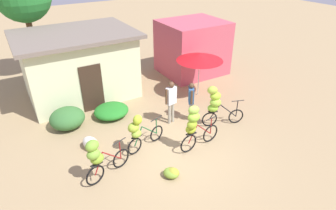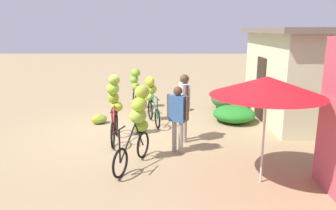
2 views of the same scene
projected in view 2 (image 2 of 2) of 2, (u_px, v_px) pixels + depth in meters
name	position (u px, v px, depth m)	size (l,w,h in m)	color
ground_plane	(123.00, 132.00, 9.22)	(60.00, 60.00, 0.00)	#9B825C
building_low	(315.00, 74.00, 10.26)	(5.02, 3.88, 2.92)	beige
hedge_bush_front_left	(228.00, 98.00, 11.81)	(1.31, 1.25, 0.80)	#356A31
hedge_bush_front_right	(234.00, 114.00, 10.18)	(1.40, 1.32, 0.50)	#247825
market_umbrella	(267.00, 86.00, 5.75)	(2.07, 2.07, 2.06)	beige
bicycle_leftmost	(136.00, 85.00, 11.62)	(1.56, 0.62, 1.49)	black
bicycle_near_pile	(151.00, 96.00, 10.08)	(1.58, 0.57, 1.44)	black
bicycle_center_loaded	(114.00, 102.00, 8.48)	(1.67, 0.48, 1.72)	black
bicycle_by_shop	(138.00, 118.00, 6.95)	(1.62, 0.71, 1.69)	black
banana_pile_on_ground	(99.00, 119.00, 9.98)	(0.63, 0.64, 0.30)	olive
produce_sack	(181.00, 105.00, 11.56)	(0.70, 0.44, 0.44)	silver
person_vendor	(184.00, 101.00, 8.21)	(0.57, 0.28, 1.77)	gray
person_bystander	(178.00, 113.00, 7.46)	(0.38, 0.51, 1.60)	gray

